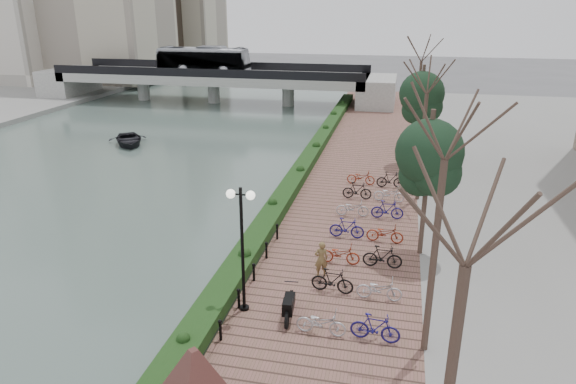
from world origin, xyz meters
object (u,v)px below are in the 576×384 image
(pedestrian, at_px, (321,259))
(boat, at_px, (129,140))
(motorcycle, at_px, (289,304))
(lamppost, at_px, (242,223))

(pedestrian, bearing_deg, boat, -66.91)
(motorcycle, xyz_separation_m, boat, (-18.46, 22.16, -0.55))
(boat, bearing_deg, pedestrian, -78.07)
(motorcycle, relative_size, pedestrian, 1.08)
(lamppost, bearing_deg, boat, 127.25)
(lamppost, height_order, motorcycle, lamppost)
(lamppost, distance_m, boat, 27.90)
(motorcycle, height_order, pedestrian, pedestrian)
(lamppost, distance_m, pedestrian, 4.66)
(lamppost, bearing_deg, pedestrian, 51.95)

